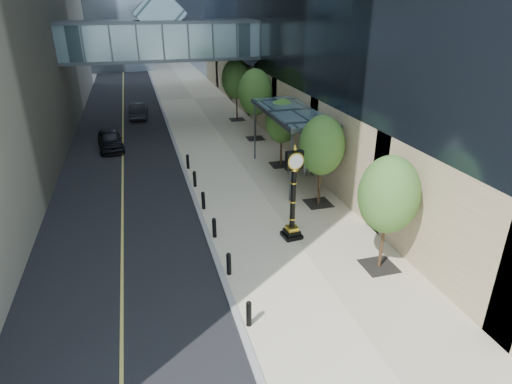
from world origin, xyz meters
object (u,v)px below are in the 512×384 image
Objects in this scene: pedestrian at (307,164)px; car_far at (138,110)px; street_clock at (293,200)px; car_near at (110,140)px.

car_far is (-9.95, 19.07, -0.14)m from pedestrian.
pedestrian is at bearing 56.80° from street_clock.
street_clock is 18.80m from car_near.
car_far is at bearing -44.15° from pedestrian.
pedestrian is (3.64, 7.10, -1.14)m from street_clock.
pedestrian is 0.37× the size of car_far.
car_near reaches higher than car_far.
pedestrian is at bearing -44.00° from car_near.
street_clock is 8.06m from pedestrian.
car_far is (2.39, 9.56, -0.01)m from car_near.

